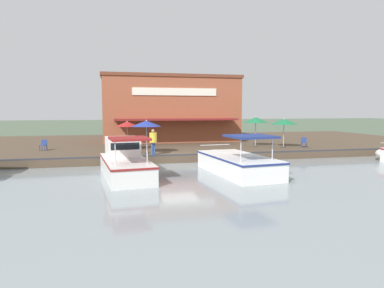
# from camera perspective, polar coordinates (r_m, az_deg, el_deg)

# --- Properties ---
(ground_plane) EXTENTS (220.00, 220.00, 0.00)m
(ground_plane) POSITION_cam_1_polar(r_m,az_deg,el_deg) (23.91, -2.15, -3.40)
(ground_plane) COLOR #4C5B47
(quay_deck) EXTENTS (22.00, 56.00, 0.60)m
(quay_deck) POSITION_cam_1_polar(r_m,az_deg,el_deg) (34.64, -5.63, -0.08)
(quay_deck) COLOR #4C3D2D
(quay_deck) RESTS_ON ground
(quay_edge_fender) EXTENTS (0.20, 50.40, 0.10)m
(quay_edge_fender) POSITION_cam_1_polar(r_m,az_deg,el_deg) (23.91, -2.20, -1.82)
(quay_edge_fender) COLOR #2D2D33
(quay_edge_fender) RESTS_ON quay_deck
(waterfront_restaurant) EXTENTS (11.02, 13.70, 6.60)m
(waterfront_restaurant) POSITION_cam_1_polar(r_m,az_deg,el_deg) (37.09, -4.07, 5.89)
(waterfront_restaurant) COLOR brown
(waterfront_restaurant) RESTS_ON quay_deck
(patio_umbrella_far_corner) EXTENTS (1.82, 1.82, 2.31)m
(patio_umbrella_far_corner) POSITION_cam_1_polar(r_m,az_deg,el_deg) (27.65, -10.75, 3.29)
(patio_umbrella_far_corner) COLOR #B7B7B7
(patio_umbrella_far_corner) RESTS_ON quay_deck
(patio_umbrella_mid_patio_right) EXTENTS (2.24, 2.24, 2.46)m
(patio_umbrella_mid_patio_right) POSITION_cam_1_polar(r_m,az_deg,el_deg) (30.02, 15.09, 3.62)
(patio_umbrella_mid_patio_right) COLOR #B7B7B7
(patio_umbrella_mid_patio_right) RESTS_ON quay_deck
(patio_umbrella_back_row) EXTENTS (2.18, 2.18, 2.45)m
(patio_umbrella_back_row) POSITION_cam_1_polar(r_m,az_deg,el_deg) (25.15, -7.62, 3.40)
(patio_umbrella_back_row) COLOR #B7B7B7
(patio_umbrella_back_row) RESTS_ON quay_deck
(patio_umbrella_near_quay_edge) EXTENTS (2.05, 2.05, 2.61)m
(patio_umbrella_near_quay_edge) POSITION_cam_1_polar(r_m,az_deg,el_deg) (30.29, 10.57, 3.97)
(patio_umbrella_near_quay_edge) COLOR #B7B7B7
(patio_umbrella_near_quay_edge) RESTS_ON quay_deck
(cafe_chair_back_row_seat) EXTENTS (0.46, 0.46, 0.85)m
(cafe_chair_back_row_seat) POSITION_cam_1_polar(r_m,az_deg,el_deg) (28.11, -8.91, 0.12)
(cafe_chair_back_row_seat) COLOR navy
(cafe_chair_back_row_seat) RESTS_ON quay_deck
(cafe_chair_mid_patio) EXTENTS (0.58, 0.58, 0.85)m
(cafe_chair_mid_patio) POSITION_cam_1_polar(r_m,az_deg,el_deg) (30.54, 18.17, 0.34)
(cafe_chair_mid_patio) COLOR navy
(cafe_chair_mid_patio) RESTS_ON quay_deck
(cafe_chair_facing_river) EXTENTS (0.54, 0.54, 0.85)m
(cafe_chair_facing_river) POSITION_cam_1_polar(r_m,az_deg,el_deg) (29.27, -23.52, -0.07)
(cafe_chair_facing_river) COLOR navy
(cafe_chair_facing_river) RESTS_ON quay_deck
(person_at_quay_edge) EXTENTS (0.52, 0.52, 1.82)m
(person_at_quay_edge) POSITION_cam_1_polar(r_m,az_deg,el_deg) (24.30, -6.51, 0.90)
(person_at_quay_edge) COLOR #2D5193
(person_at_quay_edge) RESTS_ON quay_deck
(motorboat_far_downstream) EXTENTS (7.58, 3.34, 2.35)m
(motorboat_far_downstream) POSITION_cam_1_polar(r_m,az_deg,el_deg) (20.62, 6.78, -2.97)
(motorboat_far_downstream) COLOR white
(motorboat_far_downstream) RESTS_ON river_water
(motorboat_fourth_along) EXTENTS (7.43, 2.95, 2.32)m
(motorboat_fourth_along) POSITION_cam_1_polar(r_m,az_deg,el_deg) (19.90, -11.32, -2.93)
(motorboat_fourth_along) COLOR silver
(motorboat_fourth_along) RESTS_ON river_water
(tree_upstream_bank) EXTENTS (3.56, 3.39, 6.22)m
(tree_upstream_bank) POSITION_cam_1_polar(r_m,az_deg,el_deg) (42.21, 2.58, 7.40)
(tree_upstream_bank) COLOR brown
(tree_upstream_bank) RESTS_ON quay_deck
(tree_behind_restaurant) EXTENTS (4.97, 4.74, 7.10)m
(tree_behind_restaurant) POSITION_cam_1_polar(r_m,az_deg,el_deg) (39.18, -8.78, 7.72)
(tree_behind_restaurant) COLOR brown
(tree_behind_restaurant) RESTS_ON quay_deck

